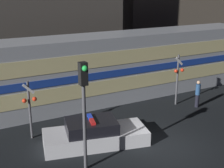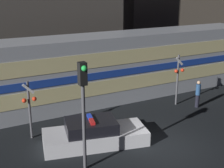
# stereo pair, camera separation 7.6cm
# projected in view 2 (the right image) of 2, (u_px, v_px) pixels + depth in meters

# --- Properties ---
(ground_plane) EXTENTS (120.00, 120.00, 0.00)m
(ground_plane) POSITION_uv_depth(u_px,v_px,m) (163.00, 146.00, 14.91)
(ground_plane) COLOR black
(train) EXTENTS (20.13, 2.87, 4.35)m
(train) POSITION_uv_depth(u_px,v_px,m) (124.00, 66.00, 20.98)
(train) COLOR #999EA5
(train) RESTS_ON ground_plane
(police_car) EXTENTS (5.24, 2.97, 1.38)m
(police_car) POSITION_uv_depth(u_px,v_px,m) (94.00, 134.00, 14.96)
(police_car) COLOR silver
(police_car) RESTS_ON ground_plane
(pedestrian) EXTENTS (0.29, 0.29, 1.73)m
(pedestrian) POSITION_uv_depth(u_px,v_px,m) (198.00, 94.00, 19.41)
(pedestrian) COLOR black
(pedestrian) RESTS_ON ground_plane
(crossing_signal_near) EXTENTS (0.71, 0.30, 3.26)m
(crossing_signal_near) POSITION_uv_depth(u_px,v_px,m) (178.00, 77.00, 19.53)
(crossing_signal_near) COLOR #4C4C51
(crossing_signal_near) RESTS_ON ground_plane
(crossing_signal_far) EXTENTS (0.71, 0.30, 2.98)m
(crossing_signal_far) POSITION_uv_depth(u_px,v_px,m) (30.00, 106.00, 15.16)
(crossing_signal_far) COLOR #4C4C51
(crossing_signal_far) RESTS_ON ground_plane
(traffic_light_corner) EXTENTS (0.30, 0.46, 4.59)m
(traffic_light_corner) POSITION_uv_depth(u_px,v_px,m) (83.00, 98.00, 12.11)
(traffic_light_corner) COLOR #4C4C51
(traffic_light_corner) RESTS_ON ground_plane
(building_left) EXTENTS (11.89, 4.21, 10.30)m
(building_left) POSITION_uv_depth(u_px,v_px,m) (42.00, 15.00, 23.80)
(building_left) COLOR #47423D
(building_left) RESTS_ON ground_plane
(building_center) EXTENTS (11.81, 6.65, 7.46)m
(building_center) POSITION_uv_depth(u_px,v_px,m) (164.00, 21.00, 33.35)
(building_center) COLOR #726656
(building_center) RESTS_ON ground_plane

